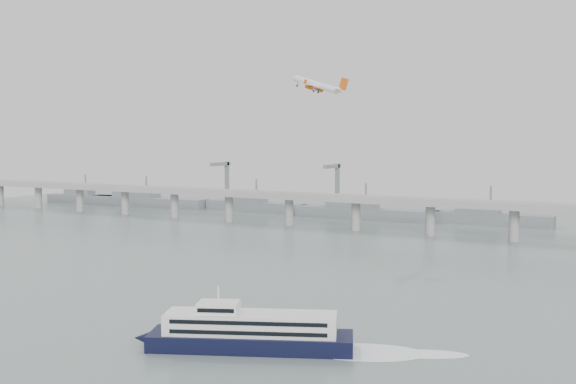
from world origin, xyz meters
The scene contains 5 objects.
ground centered at (0.00, 0.00, 0.00)m, with size 900.00×900.00×0.00m, color slate.
bridge centered at (-1.15, 200.00, 17.65)m, with size 800.00×22.00×23.90m.
distant_fleet centered at (-155.36, 265.08, 6.22)m, with size 453.00×60.90×40.00m.
ferry centered at (44.88, -47.02, 4.84)m, with size 88.99×46.00×17.83m.
airliner centered at (-11.13, 106.14, 86.98)m, with size 34.87×31.45×12.62m.
Camera 1 is at (144.48, -204.04, 58.54)m, focal length 42.00 mm.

